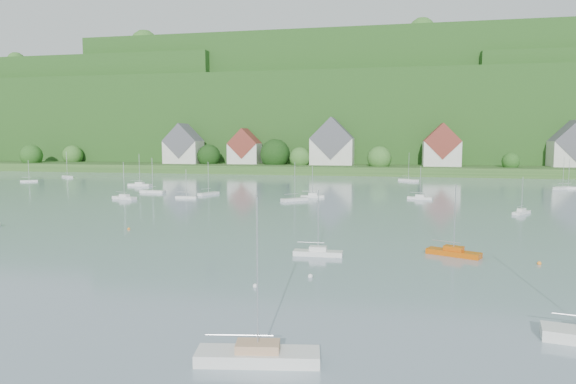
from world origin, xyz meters
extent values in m
cube|color=#274B1C|center=(0.00, 200.00, 1.50)|extent=(600.00, 60.00, 3.00)
cube|color=#1E4114|center=(0.00, 275.00, 20.00)|extent=(620.00, 160.00, 40.00)
cube|color=#1E4114|center=(-150.00, 260.00, 24.00)|extent=(200.00, 120.00, 52.00)
cube|color=#1E4114|center=(10.00, 270.00, 28.00)|extent=(240.00, 130.00, 60.00)
sphere|color=#285E22|center=(-108.08, 191.48, 5.80)|extent=(8.61, 8.61, 8.61)
sphere|color=#184916|center=(-119.76, 180.47, 5.94)|extent=(9.03, 9.03, 9.03)
sphere|color=#285E22|center=(-6.80, 183.88, 5.66)|extent=(8.19, 8.19, 8.19)
sphere|color=#285E22|center=(-51.96, 186.07, 5.11)|extent=(6.49, 6.49, 6.49)
sphere|color=#285E22|center=(46.85, 192.08, 6.95)|extent=(12.16, 12.16, 12.16)
sphere|color=#285E22|center=(22.99, 179.93, 5.84)|extent=(8.73, 8.73, 8.73)
sphere|color=black|center=(-43.87, 185.86, 6.03)|extent=(9.32, 9.32, 9.32)
sphere|color=#184916|center=(67.84, 181.69, 5.03)|extent=(6.24, 6.24, 6.24)
sphere|color=black|center=(89.43, 194.54, 5.65)|extent=(8.16, 8.16, 8.16)
sphere|color=black|center=(-17.00, 186.36, 6.87)|extent=(11.92, 11.92, 11.92)
sphere|color=#285E22|center=(-119.71, 228.54, 51.84)|extent=(10.52, 10.52, 10.52)
sphere|color=#184916|center=(-84.27, 263.14, 51.80)|extent=(10.29, 10.29, 10.29)
sphere|color=black|center=(-190.36, 258.01, 51.80)|extent=(10.31, 10.31, 10.31)
sphere|color=black|center=(-175.19, 233.35, 51.42)|extent=(8.14, 8.14, 8.14)
sphere|color=#285E22|center=(-177.57, 262.59, 51.25)|extent=(7.15, 7.15, 7.15)
sphere|color=black|center=(-68.16, 251.39, 51.26)|extent=(7.18, 7.18, 7.18)
sphere|color=#285E22|center=(-157.98, 221.69, 51.56)|extent=(8.89, 8.89, 8.89)
sphere|color=black|center=(-193.31, 253.95, 51.74)|extent=(9.97, 9.97, 9.97)
sphere|color=#184916|center=(39.50, 255.03, 60.25)|extent=(12.83, 12.83, 12.83)
sphere|color=#285E22|center=(-39.93, 242.18, 59.43)|extent=(8.18, 8.18, 8.18)
sphere|color=#184916|center=(1.11, 279.65, 60.23)|extent=(12.73, 12.73, 12.73)
sphere|color=#184916|center=(83.40, 244.53, 60.01)|extent=(11.50, 11.50, 11.50)
sphere|color=#184916|center=(60.71, 274.89, 60.56)|extent=(14.65, 14.65, 14.65)
sphere|color=#285E22|center=(39.25, 231.29, 60.09)|extent=(11.95, 11.95, 11.95)
sphere|color=#285E22|center=(-47.14, 274.29, 59.24)|extent=(7.07, 7.07, 7.07)
sphere|color=black|center=(-3.47, 243.31, 59.44)|extent=(8.21, 8.21, 8.21)
sphere|color=#285E22|center=(-22.82, 267.10, 60.14)|extent=(12.24, 12.24, 12.24)
sphere|color=#285E22|center=(-95.50, 235.90, 60.39)|extent=(13.65, 13.65, 13.65)
sphere|color=#184916|center=(101.03, 257.97, 59.41)|extent=(8.03, 8.03, 8.03)
sphere|color=#285E22|center=(100.48, 258.36, 48.62)|extent=(14.97, 14.97, 14.97)
sphere|color=#184916|center=(78.67, 255.82, 47.71)|extent=(9.78, 9.78, 9.78)
sphere|color=#285E22|center=(99.14, 247.22, 47.66)|extent=(9.48, 9.48, 9.48)
sphere|color=#184916|center=(-39.98, 262.14, 42.10)|extent=(12.01, 12.01, 12.01)
sphere|color=#285E22|center=(108.41, 268.02, 42.80)|extent=(15.99, 15.99, 15.99)
sphere|color=black|center=(-3.70, 272.21, 42.75)|extent=(15.72, 15.72, 15.72)
sphere|color=#184916|center=(10.88, 267.92, 41.84)|extent=(10.54, 10.54, 10.54)
sphere|color=#184916|center=(-193.30, 298.62, 41.43)|extent=(8.18, 8.18, 8.18)
sphere|color=black|center=(-175.91, 289.59, 41.53)|extent=(8.74, 8.74, 8.74)
sphere|color=black|center=(-191.77, 268.51, 42.69)|extent=(15.38, 15.38, 15.38)
cube|color=beige|center=(-55.00, 187.00, 7.50)|extent=(14.00, 10.00, 9.00)
cube|color=#515158|center=(-55.00, 187.00, 12.00)|extent=(14.00, 10.40, 14.00)
cube|color=beige|center=(-30.00, 189.00, 7.00)|extent=(12.00, 9.00, 8.00)
cube|color=maroon|center=(-30.00, 189.00, 11.00)|extent=(12.00, 9.36, 12.00)
cube|color=beige|center=(5.00, 188.00, 8.00)|extent=(16.00, 11.00, 10.00)
cube|color=#515158|center=(5.00, 188.00, 13.00)|extent=(16.00, 11.44, 16.00)
cube|color=beige|center=(45.00, 186.00, 7.50)|extent=(13.00, 10.00, 9.00)
cube|color=maroon|center=(45.00, 186.00, 12.00)|extent=(13.00, 10.40, 13.00)
cube|color=beige|center=(90.00, 190.00, 7.50)|extent=(15.00, 10.00, 9.00)
cube|color=#515158|center=(90.00, 190.00, 12.00)|extent=(15.00, 10.40, 15.00)
cube|color=silver|center=(20.26, 19.57, 0.35)|extent=(7.29, 3.08, 0.71)
cube|color=tan|center=(20.26, 19.57, 0.96)|extent=(2.66, 1.76, 0.50)
cylinder|color=silver|center=(20.26, 19.57, 5.12)|extent=(0.10, 0.10, 8.83)
cylinder|color=silver|center=(19.21, 19.40, 1.61)|extent=(3.85, 0.70, 0.08)
cube|color=silver|center=(19.78, 47.07, 0.27)|extent=(5.39, 1.60, 0.54)
cube|color=silver|center=(19.78, 47.07, 0.79)|extent=(1.90, 1.08, 0.50)
cylinder|color=silver|center=(19.78, 47.07, 3.89)|extent=(0.10, 0.10, 6.71)
cylinder|color=silver|center=(18.98, 47.05, 1.44)|extent=(2.95, 0.13, 0.08)
cube|color=#BF5007|center=(34.34, 49.98, 0.29)|extent=(5.91, 3.92, 0.58)
cube|color=#BF5007|center=(34.34, 49.98, 0.83)|extent=(2.31, 1.88, 0.50)
cylinder|color=silver|center=(34.34, 49.98, 4.18)|extent=(0.10, 0.10, 7.21)
cylinder|color=silver|center=(33.56, 50.35, 1.48)|extent=(2.91, 1.42, 0.08)
sphere|color=white|center=(16.20, 34.00, 0.00)|extent=(0.43, 0.43, 0.43)
sphere|color=orange|center=(42.44, 47.57, 0.00)|extent=(0.44, 0.44, 0.44)
sphere|color=orange|center=(-8.68, 57.78, 0.00)|extent=(0.40, 0.40, 0.40)
sphere|color=white|center=(20.37, 38.02, 0.00)|extent=(0.46, 0.46, 0.46)
cube|color=silver|center=(7.95, 95.71, 0.30)|extent=(5.45, 5.29, 0.59)
cylinder|color=silver|center=(7.95, 95.71, 4.30)|extent=(0.10, 0.10, 7.42)
cylinder|color=silver|center=(7.31, 95.10, 1.49)|extent=(2.42, 2.30, 0.08)
cube|color=silver|center=(-39.54, 120.17, 0.32)|extent=(6.54, 2.16, 0.65)
cube|color=silver|center=(-39.54, 120.17, 0.90)|extent=(2.32, 1.39, 0.50)
cylinder|color=silver|center=(-39.54, 120.17, 4.68)|extent=(0.10, 0.10, 8.06)
cylinder|color=silver|center=(-40.50, 120.23, 1.55)|extent=(3.55, 0.28, 0.08)
cube|color=silver|center=(-79.04, 126.90, 0.24)|extent=(4.68, 3.72, 0.47)
cylinder|color=silver|center=(-79.04, 126.90, 3.43)|extent=(0.10, 0.10, 5.92)
cylinder|color=silver|center=(-79.63, 126.51, 1.37)|extent=(2.21, 1.50, 0.08)
cube|color=silver|center=(70.28, 133.69, 0.31)|extent=(5.47, 5.63, 0.61)
cylinder|color=silver|center=(70.28, 133.69, 4.45)|extent=(0.10, 0.10, 7.67)
cylinder|color=silver|center=(69.64, 133.03, 1.51)|extent=(2.38, 2.50, 0.08)
cube|color=silver|center=(49.35, 85.19, 0.23)|extent=(3.76, 4.60, 0.47)
cube|color=silver|center=(49.35, 85.19, 0.72)|extent=(1.69, 1.87, 0.50)
cylinder|color=silver|center=(49.35, 85.19, 3.40)|extent=(0.10, 0.10, 5.86)
cylinder|color=silver|center=(48.95, 84.62, 1.37)|extent=(1.54, 2.16, 0.08)
cube|color=silver|center=(-15.84, 95.66, 0.23)|extent=(4.73, 1.66, 0.46)
cylinder|color=silver|center=(-15.84, 95.66, 3.37)|extent=(0.10, 0.10, 5.81)
cylinder|color=silver|center=(-16.53, 95.60, 1.36)|extent=(2.55, 0.28, 0.08)
cube|color=silver|center=(-13.57, 103.14, 0.28)|extent=(3.69, 5.74, 0.56)
cylinder|color=silver|center=(-13.57, 103.14, 4.05)|extent=(0.10, 0.10, 6.98)
cylinder|color=silver|center=(-13.91, 102.37, 1.46)|extent=(1.32, 2.84, 0.08)
cube|color=silver|center=(10.59, 102.43, 0.26)|extent=(5.31, 2.45, 0.51)
cube|color=silver|center=(10.59, 102.43, 0.76)|extent=(1.96, 1.35, 0.50)
cylinder|color=silver|center=(10.59, 102.43, 3.72)|extent=(0.10, 0.10, 6.41)
cylinder|color=silver|center=(9.84, 102.28, 1.41)|extent=(2.78, 0.65, 0.08)
cube|color=silver|center=(-28.19, 104.82, 0.31)|extent=(6.24, 2.24, 0.61)
cylinder|color=silver|center=(-28.19, 104.82, 4.43)|extent=(0.10, 0.10, 7.64)
cylinder|color=silver|center=(-29.10, 104.90, 1.51)|extent=(3.36, 0.37, 0.08)
cube|color=silver|center=(-28.16, 91.53, 0.29)|extent=(6.07, 3.45, 0.59)
cube|color=silver|center=(-28.16, 91.53, 0.84)|extent=(2.31, 1.75, 0.50)
cylinder|color=silver|center=(-28.16, 91.53, 4.24)|extent=(0.10, 0.10, 7.32)
cylinder|color=silver|center=(-28.99, 91.81, 1.49)|extent=(3.07, 1.12, 0.08)
cube|color=silver|center=(71.83, 134.48, 0.28)|extent=(5.84, 2.21, 0.57)
cylinder|color=silver|center=(71.83, 134.48, 4.13)|extent=(0.10, 0.10, 7.12)
cylinder|color=silver|center=(70.98, 134.38, 1.47)|extent=(3.12, 0.42, 0.08)
cube|color=silver|center=(33.49, 103.83, 0.26)|extent=(5.38, 2.61, 0.52)
cube|color=silver|center=(33.49, 103.83, 0.77)|extent=(2.00, 1.41, 0.50)
cylinder|color=silver|center=(33.49, 103.83, 3.76)|extent=(0.10, 0.10, 6.48)
cylinder|color=silver|center=(32.74, 104.01, 1.42)|extent=(2.79, 0.74, 0.08)
cube|color=silver|center=(-78.24, 144.22, 0.32)|extent=(5.99, 5.41, 0.63)
cylinder|color=silver|center=(-78.24, 144.22, 4.58)|extent=(0.10, 0.10, 7.90)
cylinder|color=silver|center=(-78.96, 144.83, 1.53)|extent=(2.72, 2.29, 0.08)
cube|color=silver|center=(32.50, 151.33, 0.32)|extent=(6.15, 5.37, 0.64)
cylinder|color=silver|center=(32.50, 151.33, 4.65)|extent=(0.10, 0.10, 8.01)
cylinder|color=silver|center=(31.74, 151.92, 1.54)|extent=(2.82, 2.24, 0.08)
camera|label=1|loc=(27.55, -7.64, 12.71)|focal=32.00mm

